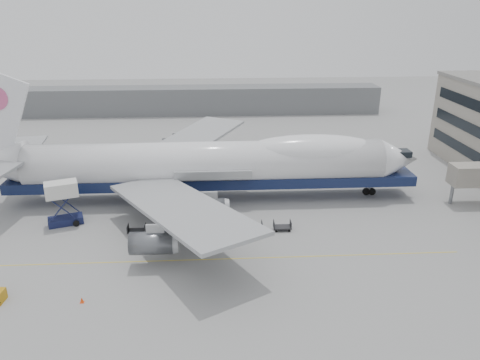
{
  "coord_description": "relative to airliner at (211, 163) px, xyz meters",
  "views": [
    {
      "loc": [
        1.16,
        -53.54,
        28.12
      ],
      "look_at": [
        4.64,
        6.0,
        5.21
      ],
      "focal_mm": 35.0,
      "sensor_mm": 36.0,
      "label": 1
    }
  ],
  "objects": [
    {
      "name": "dolly_1",
      "position": [
        -5.86,
        -11.1,
        -5.09
      ],
      "size": [
        2.3,
        1.35,
        1.3
      ],
      "color": "#2D2D30",
      "rests_on": "ground"
    },
    {
      "name": "dolly_3",
      "position": [
        1.69,
        -11.1,
        -5.09
      ],
      "size": [
        2.3,
        1.35,
        1.3
      ],
      "color": "#2D2D30",
      "rests_on": "ground"
    },
    {
      "name": "dolly_5",
      "position": [
        9.24,
        -11.1,
        -5.09
      ],
      "size": [
        2.3,
        1.35,
        1.3
      ],
      "color": "#2D2D30",
      "rests_on": "ground"
    },
    {
      "name": "dolly_2",
      "position": [
        -2.08,
        -11.1,
        -5.09
      ],
      "size": [
        2.3,
        1.35,
        1.3
      ],
      "color": "#2D2D30",
      "rests_on": "ground"
    },
    {
      "name": "airliner",
      "position": [
        0.0,
        0.0,
        0.0
      ],
      "size": [
        67.0,
        55.3,
        19.98
      ],
      "color": "white",
      "rests_on": "ground"
    },
    {
      "name": "catering_truck",
      "position": [
        -19.61,
        -7.48,
        -2.2
      ],
      "size": [
        4.9,
        4.05,
        5.98
      ],
      "rotation": [
        0.0,
        0.0,
        0.34
      ],
      "color": "#171D45",
      "rests_on": "ground"
    },
    {
      "name": "apron_line",
      "position": [
        -0.64,
        -18.0,
        -5.62
      ],
      "size": [
        60.0,
        0.15,
        0.01
      ],
      "primitive_type": "cube",
      "color": "gold",
      "rests_on": "ground"
    },
    {
      "name": "hangar",
      "position": [
        -10.64,
        58.0,
        -2.12
      ],
      "size": [
        110.0,
        8.0,
        7.0
      ],
      "primitive_type": "cube",
      "color": "slate",
      "rests_on": "ground"
    },
    {
      "name": "dolly_0",
      "position": [
        -9.63,
        -11.1,
        -5.09
      ],
      "size": [
        2.3,
        1.35,
        1.3
      ],
      "color": "#2D2D30",
      "rests_on": "ground"
    },
    {
      "name": "traffic_cone",
      "position": [
        -12.94,
        -25.57,
        -5.34
      ],
      "size": [
        0.41,
        0.41,
        0.6
      ],
      "rotation": [
        0.0,
        0.0,
        0.23
      ],
      "color": "#F1410C",
      "rests_on": "ground"
    },
    {
      "name": "ground",
      "position": [
        -0.64,
        -12.0,
        -5.62
      ],
      "size": [
        260.0,
        260.0,
        0.0
      ],
      "primitive_type": "plane",
      "color": "gray",
      "rests_on": "ground"
    },
    {
      "name": "dolly_4",
      "position": [
        5.47,
        -11.1,
        -5.09
      ],
      "size": [
        2.3,
        1.35,
        1.3
      ],
      "color": "#2D2D30",
      "rests_on": "ground"
    }
  ]
}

